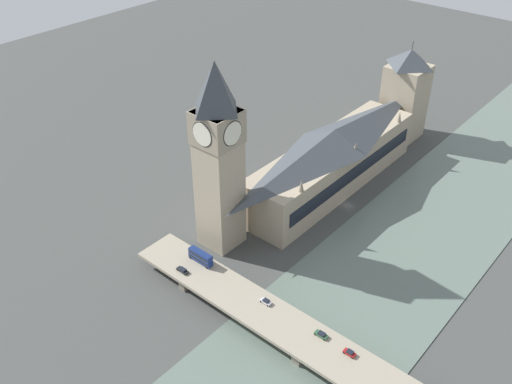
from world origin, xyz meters
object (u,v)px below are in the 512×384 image
car_northbound_mid (266,301)px  parliament_hall (333,159)px  road_bridge (309,342)px  car_southbound_mid (183,270)px  double_decker_bus_lead (201,256)px  car_northbound_tail (321,334)px  clock_tower (218,154)px  victoria_tower (405,94)px  car_northbound_lead (350,353)px

car_northbound_mid → parliament_hall: bearing=-70.4°
road_bridge → car_southbound_mid: 52.28m
road_bridge → double_decker_bus_lead: double_decker_bus_lead is taller
car_northbound_tail → car_southbound_mid: size_ratio=0.91×
clock_tower → car_northbound_tail: clock_tower is taller
road_bridge → car_northbound_tail: car_northbound_tail is taller
parliament_hall → victoria_tower: size_ratio=1.98×
double_decker_bus_lead → car_northbound_tail: double_decker_bus_lead is taller
car_northbound_tail → car_southbound_mid: bearing=7.8°
parliament_hall → clock_tower: bearing=80.4°
car_northbound_lead → parliament_hall: bearing=-52.7°
clock_tower → road_bridge: size_ratio=0.52×
clock_tower → car_northbound_lead: bearing=164.6°
victoria_tower → car_northbound_lead: 156.36m
clock_tower → car_northbound_tail: size_ratio=17.14×
victoria_tower → car_southbound_mid: victoria_tower is taller
road_bridge → car_southbound_mid: car_southbound_mid is taller
victoria_tower → car_southbound_mid: 151.03m
road_bridge → car_southbound_mid: (52.09, 3.96, 1.81)m
parliament_hall → double_decker_bus_lead: parliament_hall is taller
double_decker_bus_lead → car_northbound_lead: double_decker_bus_lead is taller
car_northbound_mid → car_southbound_mid: bearing=12.8°
double_decker_bus_lead → car_northbound_lead: size_ratio=2.67×
parliament_hall → car_northbound_mid: size_ratio=25.01×
clock_tower → double_decker_bus_lead: size_ratio=7.32×
clock_tower → car_southbound_mid: size_ratio=15.51×
parliament_hall → car_northbound_tail: (-50.53, 79.80, -7.57)m
car_northbound_tail → car_southbound_mid: car_northbound_tail is taller
car_northbound_mid → car_northbound_tail: 22.12m
parliament_hall → car_southbound_mid: 87.67m
parliament_hall → victoria_tower: 63.45m
victoria_tower → car_northbound_tail: bearing=109.5°
double_decker_bus_lead → car_southbound_mid: double_decker_bus_lead is taller
victoria_tower → car_northbound_mid: bearing=101.3°
car_northbound_mid → car_northbound_tail: bearing=-179.5°
victoria_tower → car_northbound_tail: size_ratio=11.57×
parliament_hall → road_bridge: (-48.40, 83.30, -9.39)m
car_southbound_mid → clock_tower: bearing=-76.3°
double_decker_bus_lead → clock_tower: bearing=-67.7°
victoria_tower → road_bridge: victoria_tower is taller
parliament_hall → car_southbound_mid: bearing=87.6°
double_decker_bus_lead → car_northbound_lead: 63.61m
car_northbound_mid → car_northbound_lead: bearing=179.7°
clock_tower → car_northbound_tail: 71.83m
car_northbound_lead → car_northbound_tail: size_ratio=0.88×
clock_tower → car_northbound_mid: size_ratio=18.72×
road_bridge → double_decker_bus_lead: 51.18m
parliament_hall → road_bridge: 96.80m
car_northbound_tail → car_northbound_lead: bearing=178.1°
parliament_hall → victoria_tower: victoria_tower is taller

